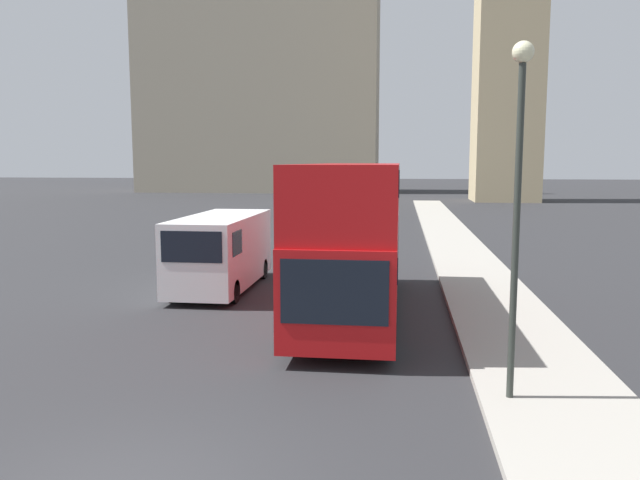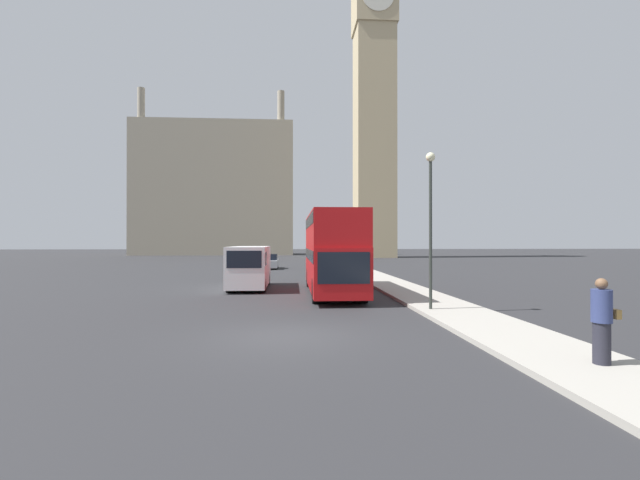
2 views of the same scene
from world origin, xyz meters
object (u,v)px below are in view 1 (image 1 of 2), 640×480
street_lamp (518,171)px  parked_sedan (308,219)px  red_double_decker_bus (353,231)px  white_van (220,250)px

street_lamp → parked_sedan: 29.16m
red_double_decker_bus → parked_sedan: (-4.49, 21.58, -1.67)m
red_double_decker_bus → parked_sedan: red_double_decker_bus is taller
red_double_decker_bus → street_lamp: bearing=-62.9°
red_double_decker_bus → parked_sedan: 22.10m
white_van → parked_sedan: (0.14, 18.85, -0.65)m
red_double_decker_bus → parked_sedan: bearing=101.8°
street_lamp → red_double_decker_bus: bearing=117.1°
white_van → street_lamp: 12.33m
parked_sedan → street_lamp: bearing=-74.5°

